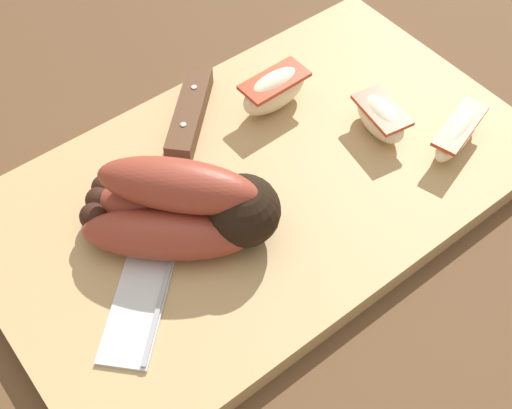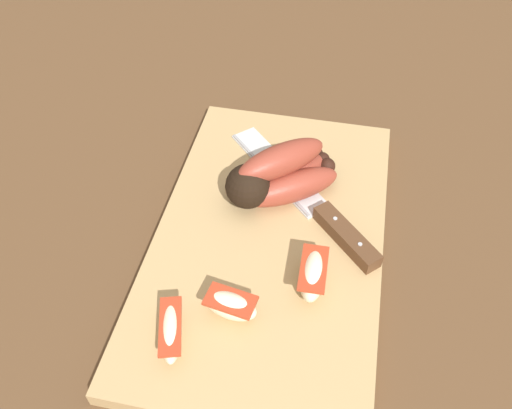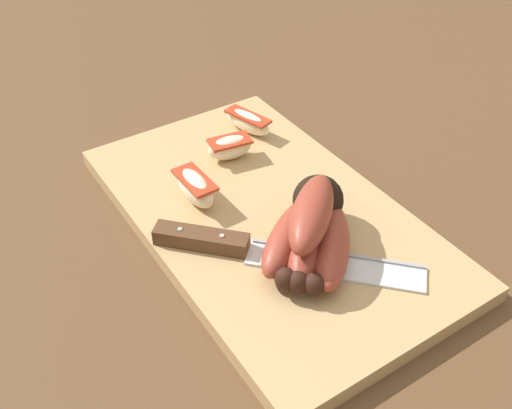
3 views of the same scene
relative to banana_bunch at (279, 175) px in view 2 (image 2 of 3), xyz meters
name	(u,v)px [view 2 (image 2 of 3)]	position (x,y,z in m)	size (l,w,h in m)	color
ground_plane	(281,247)	(-0.07, -0.02, -0.05)	(6.00, 6.00, 0.00)	brown
cutting_board	(269,241)	(-0.08, 0.00, -0.04)	(0.45, 0.27, 0.02)	tan
banana_bunch	(279,175)	(0.00, 0.00, 0.00)	(0.14, 0.15, 0.07)	black
chefs_knife	(321,211)	(-0.03, -0.06, -0.02)	(0.22, 0.22, 0.02)	silver
apple_wedge_near	(231,305)	(-0.19, 0.02, -0.01)	(0.04, 0.06, 0.03)	#F4E5C1
apple_wedge_middle	(313,274)	(-0.13, -0.06, -0.01)	(0.07, 0.03, 0.04)	#F4E5C1
apple_wedge_far	(171,330)	(-0.23, 0.07, -0.01)	(0.07, 0.04, 0.03)	#F4E5C1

